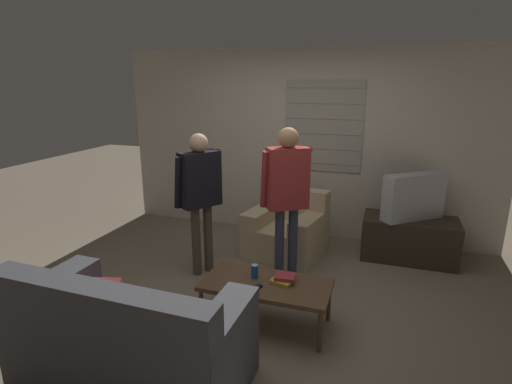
% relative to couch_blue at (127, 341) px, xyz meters
% --- Properties ---
extents(ground_plane, '(16.00, 16.00, 0.00)m').
position_rel_couch_blue_xyz_m(ground_plane, '(0.49, 1.33, -0.35)').
color(ground_plane, '#7F705B').
extents(wall_back, '(5.20, 0.08, 2.55)m').
position_rel_couch_blue_xyz_m(wall_back, '(0.50, 3.36, 0.93)').
color(wall_back, beige).
rests_on(wall_back, ground_plane).
extents(couch_blue, '(1.66, 0.85, 0.91)m').
position_rel_couch_blue_xyz_m(couch_blue, '(0.00, 0.00, 0.00)').
color(couch_blue, '#424247').
rests_on(couch_blue, ground_plane).
extents(armchair_beige, '(1.01, 0.92, 0.81)m').
position_rel_couch_blue_xyz_m(armchair_beige, '(0.51, 2.57, -0.04)').
color(armchair_beige, '#C6B289').
rests_on(armchair_beige, ground_plane).
extents(coffee_table, '(1.13, 0.55, 0.41)m').
position_rel_couch_blue_xyz_m(coffee_table, '(0.72, 1.01, 0.02)').
color(coffee_table, brown).
rests_on(coffee_table, ground_plane).
extents(tv_stand, '(1.10, 0.54, 0.52)m').
position_rel_couch_blue_xyz_m(tv_stand, '(1.97, 2.89, -0.09)').
color(tv_stand, '#33281E').
rests_on(tv_stand, ground_plane).
extents(tv, '(0.73, 0.65, 0.55)m').
position_rel_couch_blue_xyz_m(tv, '(1.97, 2.89, 0.45)').
color(tv, '#B2B2B7').
rests_on(tv, tv_stand).
extents(person_left_standing, '(0.56, 0.78, 1.59)m').
position_rel_couch_blue_xyz_m(person_left_standing, '(-0.28, 1.76, 0.66)').
color(person_left_standing, '#4C4233').
rests_on(person_left_standing, ground_plane).
extents(person_right_standing, '(0.52, 0.84, 1.68)m').
position_rel_couch_blue_xyz_m(person_right_standing, '(0.67, 1.86, 0.72)').
color(person_right_standing, '#33384C').
rests_on(person_right_standing, ground_plane).
extents(book_stack, '(0.22, 0.20, 0.07)m').
position_rel_couch_blue_xyz_m(book_stack, '(0.86, 1.07, 0.09)').
color(book_stack, gold).
rests_on(book_stack, coffee_table).
extents(soda_can, '(0.07, 0.07, 0.13)m').
position_rel_couch_blue_xyz_m(soda_can, '(0.59, 1.07, 0.12)').
color(soda_can, '#194C9E').
rests_on(soda_can, coffee_table).
extents(spare_remote, '(0.10, 0.13, 0.02)m').
position_rel_couch_blue_xyz_m(spare_remote, '(0.66, 0.88, 0.07)').
color(spare_remote, black).
rests_on(spare_remote, coffee_table).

